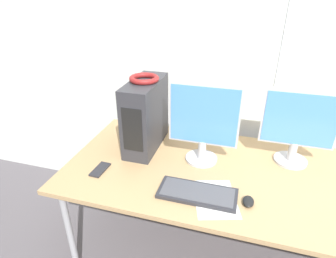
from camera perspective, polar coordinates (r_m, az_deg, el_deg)
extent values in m
cube|color=silver|center=(2.06, 22.79, 14.59)|extent=(8.00, 0.06, 2.70)
cube|color=tan|center=(1.75, 20.48, -9.83)|extent=(2.46, 0.94, 0.03)
cylinder|color=#99999E|center=(1.96, -19.30, -19.44)|extent=(0.04, 0.04, 0.71)
cylinder|color=#99999E|center=(2.45, -9.23, -7.16)|extent=(0.04, 0.04, 0.71)
cube|color=#2D2D33|center=(1.84, -4.57, 2.85)|extent=(0.18, 0.44, 0.46)
cube|color=black|center=(1.66, -7.27, -0.28)|extent=(0.12, 0.00, 0.28)
torus|color=maroon|center=(1.75, -4.87, 10.18)|extent=(0.18, 0.18, 0.03)
cylinder|color=#B7B7BC|center=(1.80, 6.78, -5.94)|extent=(0.20, 0.20, 0.02)
cylinder|color=#B7B7BC|center=(1.77, 6.90, -4.11)|extent=(0.05, 0.05, 0.12)
cube|color=#B7B7BC|center=(1.65, 7.36, 2.87)|extent=(0.42, 0.03, 0.38)
cube|color=#4C8CD8|center=(1.64, 7.26, 2.65)|extent=(0.40, 0.00, 0.35)
cylinder|color=#B7B7BC|center=(1.93, 23.58, -5.83)|extent=(0.20, 0.20, 0.02)
cylinder|color=#B7B7BC|center=(1.90, 23.96, -4.11)|extent=(0.05, 0.05, 0.12)
cube|color=#B7B7BC|center=(1.80, 25.27, 1.85)|extent=(0.43, 0.03, 0.34)
cube|color=#4C8CD8|center=(1.79, 25.32, 1.64)|extent=(0.40, 0.00, 0.32)
cube|color=#28282D|center=(1.53, 6.01, -12.88)|extent=(0.41, 0.18, 0.02)
cube|color=#47474C|center=(1.52, 6.03, -12.55)|extent=(0.38, 0.15, 0.00)
ellipsoid|color=black|center=(1.52, 16.00, -13.96)|extent=(0.06, 0.09, 0.03)
cube|color=#232328|center=(1.74, -13.63, -8.00)|extent=(0.07, 0.15, 0.01)
cube|color=white|center=(1.52, 9.55, -13.74)|extent=(0.29, 0.35, 0.00)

